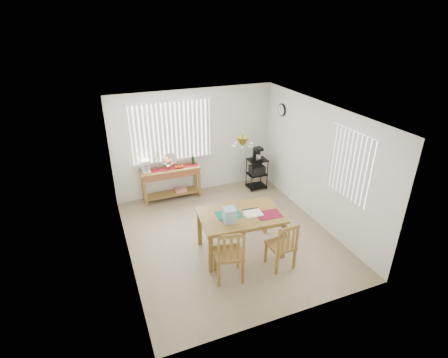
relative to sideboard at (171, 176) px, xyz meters
name	(u,v)px	position (x,y,z in m)	size (l,w,h in m)	color
ground	(229,236)	(0.68, -2.03, -0.61)	(4.00, 4.50, 0.01)	gray
room_shell	(230,161)	(0.68, -2.01, 1.09)	(4.20, 4.70, 2.70)	white
sideboard	(171,176)	(0.00, 0.00, 0.00)	(1.43, 0.40, 0.80)	olive
sideboard_items	(160,165)	(-0.24, 0.01, 0.32)	(1.36, 0.33, 0.62)	maroon
wire_cart	(257,171)	(2.17, -0.27, -0.12)	(0.47, 0.38, 0.80)	black
cart_items	(257,154)	(2.17, -0.26, 0.35)	(0.19, 0.23, 0.33)	black
dining_table	(241,219)	(0.69, -2.54, 0.12)	(1.60, 1.10, 0.82)	olive
table_items	(236,215)	(0.54, -2.65, 0.31)	(1.17, 0.64, 0.26)	#14725B
chair_left	(229,255)	(0.20, -3.18, -0.10)	(0.56, 0.56, 1.03)	olive
chair_right	(282,246)	(1.19, -3.24, -0.14)	(0.46, 0.46, 0.94)	olive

